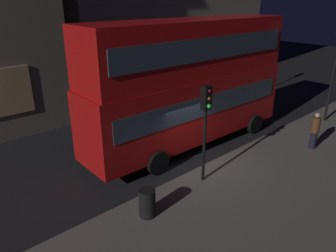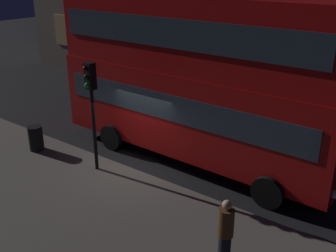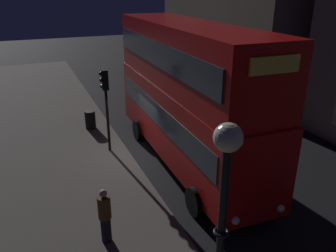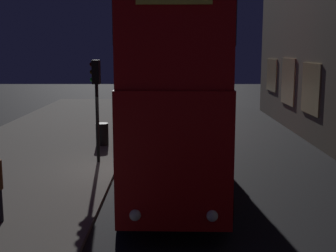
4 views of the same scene
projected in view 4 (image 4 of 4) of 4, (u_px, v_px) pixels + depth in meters
The scene contains 5 objects.
ground_plane at pixel (128, 170), 15.60m from camera, with size 80.00×80.00×0.00m, color black.
sidewalk_slab at pixel (14, 169), 15.60m from camera, with size 44.00×7.19×0.12m, color #5B564F.
double_decker_bus at pixel (176, 82), 13.82m from camera, with size 10.64×2.93×5.77m.
traffic_light_near_kerb at pixel (96, 89), 15.91m from camera, with size 0.34×0.37×3.69m.
litter_bin at pixel (102, 134), 19.17m from camera, with size 0.54×0.54×0.94m, color black.
Camera 4 is at (15.11, 1.42, 4.16)m, focal length 47.75 mm.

